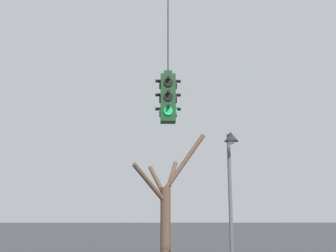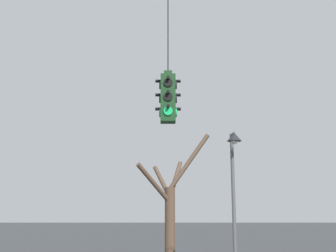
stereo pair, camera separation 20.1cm
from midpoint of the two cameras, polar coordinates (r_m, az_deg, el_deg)
The scene contains 3 objects.
traffic_light_over_intersection at distance 9.61m, azimuth -0.60°, elevation 3.92°, with size 0.58×0.58×3.74m.
street_lamp at distance 13.77m, azimuth 8.10°, elevation -6.16°, with size 0.47×0.81×4.84m.
bare_tree at distance 17.80m, azimuth -0.59°, elevation -11.04°, with size 3.13×3.07×5.63m.
Camera 1 is at (0.23, -8.77, 2.24)m, focal length 45.00 mm.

